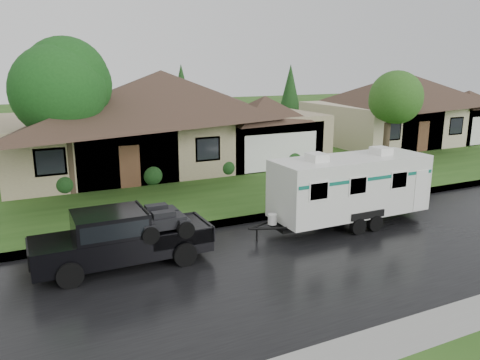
# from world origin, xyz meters

# --- Properties ---
(ground) EXTENTS (140.00, 140.00, 0.00)m
(ground) POSITION_xyz_m (0.00, 0.00, 0.00)
(ground) COLOR #284D18
(ground) RESTS_ON ground
(road) EXTENTS (140.00, 8.00, 0.01)m
(road) POSITION_xyz_m (0.00, -2.00, 0.01)
(road) COLOR black
(road) RESTS_ON ground
(curb) EXTENTS (140.00, 0.50, 0.15)m
(curb) POSITION_xyz_m (0.00, 2.25, 0.07)
(curb) COLOR gray
(curb) RESTS_ON ground
(lawn) EXTENTS (140.00, 26.00, 0.15)m
(lawn) POSITION_xyz_m (0.00, 15.00, 0.07)
(lawn) COLOR #284D18
(lawn) RESTS_ON ground
(house_main) EXTENTS (19.44, 10.80, 6.90)m
(house_main) POSITION_xyz_m (2.29, 13.84, 3.59)
(house_main) COLOR gray
(house_main) RESTS_ON lawn
(house_neighbor) EXTENTS (15.12, 9.72, 6.45)m
(house_neighbor) POSITION_xyz_m (22.27, 14.34, 3.32)
(house_neighbor) COLOR #C2B290
(house_neighbor) RESTS_ON lawn
(tree_left_green) EXTENTS (4.23, 4.23, 7.00)m
(tree_left_green) POSITION_xyz_m (-3.96, 9.19, 5.01)
(tree_left_green) COLOR #382B1E
(tree_left_green) RESTS_ON lawn
(tree_right_green) EXTENTS (3.39, 3.39, 5.61)m
(tree_right_green) POSITION_xyz_m (14.48, 8.25, 4.04)
(tree_right_green) COLOR #382B1E
(tree_right_green) RESTS_ON lawn
(shrub_row) EXTENTS (13.60, 1.00, 1.00)m
(shrub_row) POSITION_xyz_m (2.00, 9.30, 0.65)
(shrub_row) COLOR #143814
(shrub_row) RESTS_ON lawn
(pickup_truck) EXTENTS (5.32, 2.02, 1.77)m
(pickup_truck) POSITION_xyz_m (-3.62, 0.18, 0.95)
(pickup_truck) COLOR black
(pickup_truck) RESTS_ON ground
(travel_trailer) EXTENTS (6.56, 2.30, 2.94)m
(travel_trailer) POSITION_xyz_m (5.18, 0.18, 1.56)
(travel_trailer) COLOR silver
(travel_trailer) RESTS_ON ground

